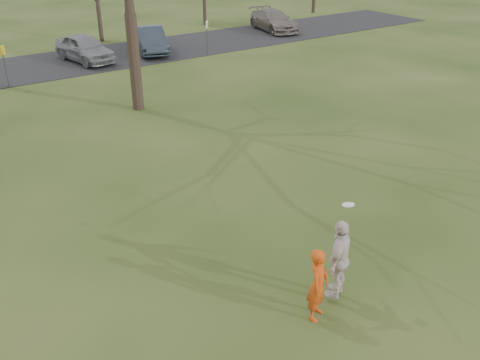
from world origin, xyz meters
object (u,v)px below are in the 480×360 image
at_px(car_5, 150,40).
at_px(catching_play, 340,259).
at_px(player_defender, 318,284).
at_px(car_4, 85,48).
at_px(car_7, 274,20).

height_order(car_5, catching_play, catching_play).
xyz_separation_m(player_defender, car_5, (8.05, 24.50, -0.05)).
xyz_separation_m(car_4, car_5, (4.24, -0.12, -0.01)).
bearing_deg(catching_play, car_5, 73.38).
bearing_deg(player_defender, car_5, 39.27).
distance_m(car_4, car_7, 14.96).
bearing_deg(catching_play, player_defender, -166.19).
distance_m(car_4, catching_play, 24.61).
bearing_deg(catching_play, car_4, 82.97).
relative_size(player_defender, catching_play, 0.78).
bearing_deg(player_defender, catching_play, -18.73).
xyz_separation_m(car_5, catching_play, (-7.25, -24.30, 0.28)).
distance_m(player_defender, catching_play, 0.85).
bearing_deg(catching_play, car_7, 54.70).
xyz_separation_m(car_4, car_7, (14.93, 0.92, -0.04)).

